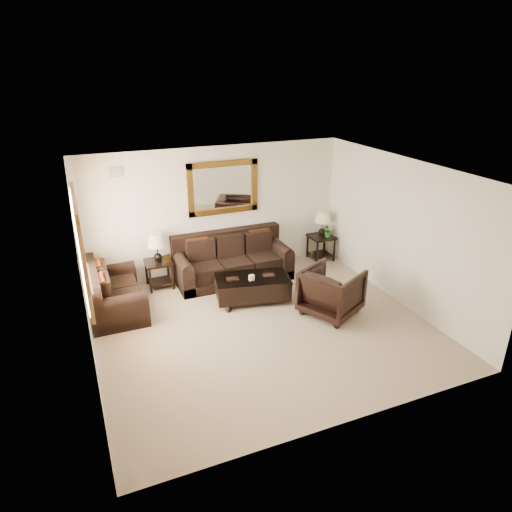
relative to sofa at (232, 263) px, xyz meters
name	(u,v)px	position (x,y,z in m)	size (l,w,h in m)	color
room	(263,255)	(-0.17, -2.03, 1.00)	(5.51, 5.01, 2.71)	gray
window	(82,248)	(-2.87, -1.13, 1.20)	(0.07, 1.96, 1.66)	white
mirror	(223,188)	(0.00, 0.43, 1.50)	(1.50, 0.06, 1.10)	#553311
air_vent	(116,172)	(-2.07, 0.45, 2.00)	(0.25, 0.02, 0.18)	#999999
sofa	(232,263)	(0.00, 0.00, 0.00)	(2.37, 1.02, 0.97)	black
loveseat	(112,295)	(-2.48, -0.50, -0.02)	(0.95, 1.60, 0.90)	black
end_table_left	(158,253)	(-1.49, 0.17, 0.39)	(0.52, 0.52, 1.14)	black
end_table_right	(322,228)	(2.23, 0.16, 0.40)	(0.53, 0.53, 1.16)	black
coffee_table	(252,286)	(0.03, -1.06, -0.06)	(1.52, 1.02, 0.59)	black
armchair	(332,289)	(1.15, -2.07, 0.12)	(0.92, 0.86, 0.95)	black
potted_plant	(328,231)	(2.35, 0.07, 0.34)	(0.28, 0.31, 0.24)	#1E561D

